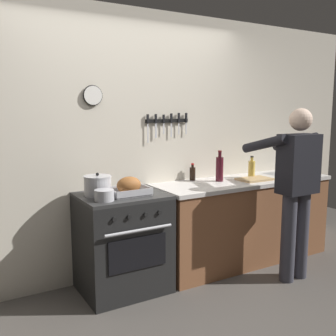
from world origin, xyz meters
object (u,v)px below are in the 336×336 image
Objects in this scene: stock_pot at (98,186)px; bottle_wine_red at (220,168)px; bottle_cooking_oil at (252,169)px; bottle_soy_sauce at (193,173)px; cutting_board at (255,179)px; stove at (123,242)px; person_cook at (296,183)px; saucepan at (104,195)px; roasting_pan at (129,187)px.

bottle_wine_red is (1.34, -0.01, 0.05)m from stock_pot.
bottle_cooking_oil is 0.68m from bottle_soy_sauce.
stove is at bearing 176.85° from cutting_board.
person_cook reaches higher than stock_pot.
stock_pot is at bearing 179.71° from bottle_wine_red.
saucepan is at bearing 64.72° from person_cook.
person_cook is 4.72× the size of roasting_pan.
cutting_board is at bearing -3.15° from stove.
saucepan is 1.22m from bottle_soy_sauce.
cutting_board is 1.50× the size of bottle_cooking_oil.
bottle_soy_sauce is at bearing 24.58° from person_cook.
bottle_wine_red is at bearing 6.03° from roasting_pan.
stock_pot is 1.49× the size of saucepan.
bottle_wine_red is 0.44m from bottle_cooking_oil.
cutting_board is at bearing -20.98° from bottle_wine_red.
bottle_cooking_oil is (1.80, 0.20, 0.05)m from saucepan.
roasting_pan is 1.94× the size of bottle_soy_sauce.
bottle_wine_red is at bearing 8.86° from saucepan.
bottle_wine_red is (1.09, 0.12, 0.06)m from roasting_pan.
saucepan is at bearing -96.64° from stock_pot.
cutting_board is (1.50, -0.08, 0.46)m from stove.
bottle_wine_red is (1.14, 0.06, 0.59)m from stove.
bottle_cooking_oil is at bearing -17.02° from bottle_soy_sauce.
bottle_cooking_oil reaches higher than roasting_pan.
stock_pot is 1.01× the size of bottle_cooking_oil.
stove is 0.58m from stock_pot.
bottle_soy_sauce is (1.15, 0.40, 0.03)m from saucepan.
bottle_cooking_oil is at bearing 3.91° from roasting_pan.
saucepan is 0.90× the size of bottle_soy_sauce.
cutting_board is (1.46, -0.02, -0.06)m from roasting_pan.
stock_pot is 1.34m from bottle_wine_red.
cutting_board is (1.70, -0.15, -0.08)m from stock_pot.
saucepan is (-0.23, -0.16, 0.50)m from stove.
bottle_wine_red is at bearing 2.88° from stove.
bottle_cooking_oil reaches higher than stove.
stove is at bearing 57.51° from person_cook.
roasting_pan is 0.98× the size of cutting_board.
saucepan is 0.45× the size of cutting_board.
bottle_soy_sauce reaches higher than cutting_board.
person_cook reaches higher than stove.
stock_pot is at bearing 179.42° from bottle_cooking_oil.
person_cook is 0.66m from bottle_cooking_oil.
saucepan is at bearing -145.43° from stove.
cutting_board is 1.98× the size of bottle_soy_sauce.
stove is 3.75× the size of bottle_cooking_oil.
stock_pot is at bearing 175.07° from cutting_board.
roasting_pan is at bearing -52.91° from stove.
bottle_wine_red reaches higher than roasting_pan.
bottle_soy_sauce is (1.12, 0.18, -0.01)m from stock_pot.
roasting_pan is 1.10m from bottle_wine_red.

